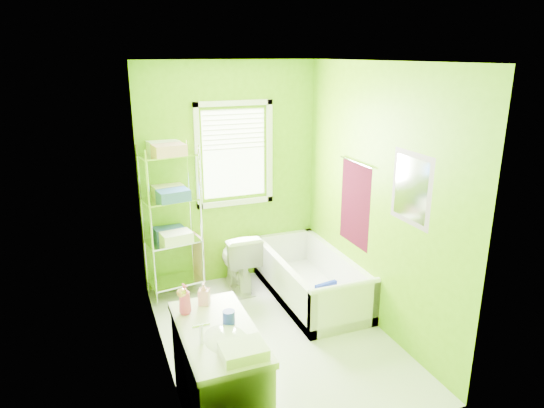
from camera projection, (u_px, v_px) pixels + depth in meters
name	position (u px, v px, depth m)	size (l,w,h in m)	color
ground	(275.00, 337.00, 4.76)	(2.90, 2.90, 0.00)	silver
room_envelope	(276.00, 185.00, 4.29)	(2.14, 2.94, 2.62)	#62A107
window	(234.00, 149.00, 5.56)	(0.92, 0.05, 1.22)	white
door	(185.00, 315.00, 3.21)	(0.09, 0.80, 2.00)	white
right_wall_decor	(375.00, 198.00, 4.70)	(0.04, 1.48, 1.17)	#400718
bathtub	(311.00, 285.00, 5.46)	(0.77, 1.65, 0.53)	white
toilet	(239.00, 260.00, 5.65)	(0.40, 0.71, 0.72)	white
vanity	(220.00, 373.00, 3.55)	(0.53, 1.04, 1.02)	silver
wire_shelf_unit	(172.00, 204.00, 5.31)	(0.64, 0.51, 1.76)	silver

